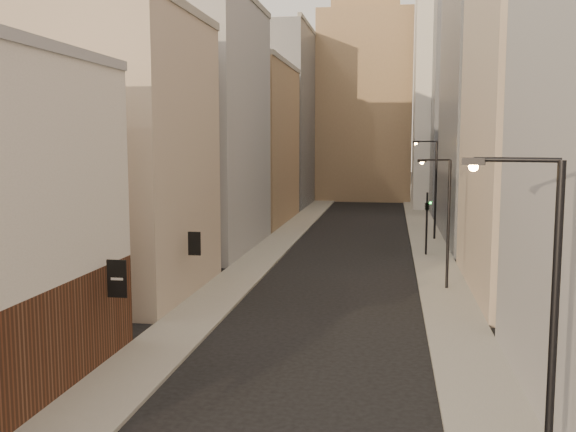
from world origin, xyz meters
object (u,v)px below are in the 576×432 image
(streetlamp_mid, at_px, (445,216))
(clock_tower, at_px, (365,84))
(white_tower, at_px, (446,66))
(streetlamp_far, at_px, (433,184))
(streetlamp_near, at_px, (544,318))
(traffic_light_right, at_px, (427,209))

(streetlamp_mid, bearing_deg, clock_tower, 79.21)
(white_tower, distance_m, streetlamp_far, 31.61)
(streetlamp_near, relative_size, traffic_light_right, 1.72)
(clock_tower, xyz_separation_m, traffic_light_right, (7.01, -50.82, -13.89))
(clock_tower, bearing_deg, streetlamp_mid, -83.18)
(white_tower, relative_size, streetlamp_far, 4.62)
(white_tower, bearing_deg, clock_tower, 128.16)
(clock_tower, height_order, streetlamp_mid, clock_tower)
(clock_tower, bearing_deg, traffic_light_right, -82.15)
(white_tower, distance_m, traffic_light_right, 39.91)
(streetlamp_mid, distance_m, traffic_light_right, 11.57)
(streetlamp_far, bearing_deg, clock_tower, 81.14)
(streetlamp_far, bearing_deg, traffic_light_right, -115.96)
(streetlamp_mid, height_order, streetlamp_far, streetlamp_far)
(streetlamp_mid, height_order, traffic_light_right, streetlamp_mid)
(streetlamp_mid, bearing_deg, streetlamp_far, 70.94)
(streetlamp_near, height_order, streetlamp_mid, streetlamp_near)
(traffic_light_right, bearing_deg, streetlamp_far, -106.55)
(streetlamp_near, relative_size, streetlamp_far, 0.96)
(streetlamp_mid, relative_size, traffic_light_right, 1.58)
(streetlamp_mid, xyz_separation_m, traffic_light_right, (-0.45, 11.54, -0.77))
(streetlamp_far, bearing_deg, streetlamp_near, -109.74)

